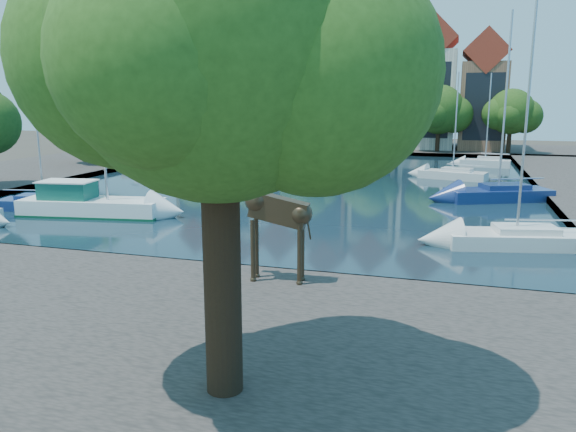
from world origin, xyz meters
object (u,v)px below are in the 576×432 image
motorsailer (87,202)px  sailboat_right_a (516,235)px  giraffe_statue (271,209)px  plane_tree (222,52)px

motorsailer → sailboat_right_a: 23.28m
motorsailer → giraffe_statue: bearing=-33.4°
giraffe_statue → plane_tree: bearing=-78.6°
giraffe_statue → motorsailer: 17.36m
plane_tree → giraffe_statue: plane_tree is taller
plane_tree → motorsailer: size_ratio=1.05×
sailboat_right_a → giraffe_statue: bearing=-134.6°
plane_tree → giraffe_statue: 8.92m
giraffe_statue → sailboat_right_a: size_ratio=0.47×
plane_tree → motorsailer: 24.22m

